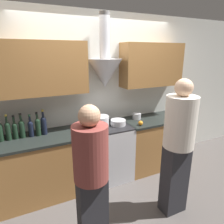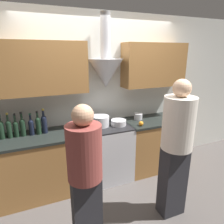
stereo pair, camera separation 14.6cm
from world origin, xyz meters
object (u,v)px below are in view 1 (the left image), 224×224
stock_pot (100,121)px  mixing_bowl (118,122)px  wine_bottle_3 (0,131)px  wine_bottle_7 (31,128)px  wine_bottle_8 (38,126)px  orange_fruit (141,123)px  person_foreground_left (91,176)px  stove_range (109,151)px  saucepan (137,116)px  wine_bottle_9 (44,124)px  wine_bottle_6 (22,128)px  person_foreground_right (178,144)px  wine_bottle_4 (8,130)px  wine_bottle_5 (15,130)px

stock_pot → mixing_bowl: 0.29m
wine_bottle_3 → wine_bottle_7: bearing=-1.9°
wine_bottle_3 → mixing_bowl: (1.64, -0.12, -0.10)m
wine_bottle_8 → orange_fruit: size_ratio=4.53×
person_foreground_left → stove_range: bearing=57.7°
saucepan → person_foreground_left: 1.72m
mixing_bowl → wine_bottle_3: bearing=175.9°
wine_bottle_9 → saucepan: wine_bottle_9 is taller
wine_bottle_7 → wine_bottle_9: wine_bottle_9 is taller
wine_bottle_8 → mixing_bowl: size_ratio=1.40×
stock_pot → wine_bottle_6: bearing=177.8°
mixing_bowl → orange_fruit: 0.35m
wine_bottle_8 → stock_pot: bearing=-1.7°
wine_bottle_7 → person_foreground_right: 1.92m
stock_pot → orange_fruit: size_ratio=3.80×
wine_bottle_6 → wine_bottle_7: wine_bottle_6 is taller
wine_bottle_9 → wine_bottle_4: bearing=-179.8°
wine_bottle_9 → orange_fruit: (1.41, -0.28, -0.11)m
stock_pot → wine_bottle_5: bearing=177.9°
wine_bottle_8 → person_foreground_left: bearing=-72.7°
saucepan → person_foreground_left: person_foreground_left is taller
wine_bottle_3 → wine_bottle_4: bearing=-3.9°
wine_bottle_4 → wine_bottle_8: size_ratio=1.04×
wine_bottle_8 → orange_fruit: (1.49, -0.26, -0.10)m
wine_bottle_6 → mixing_bowl: bearing=-4.8°
wine_bottle_3 → stock_pot: wine_bottle_3 is taller
wine_bottle_3 → wine_bottle_9: size_ratio=0.94×
stock_pot → wine_bottle_8: bearing=178.3°
stove_range → wine_bottle_8: wine_bottle_8 is taller
wine_bottle_8 → saucepan: (1.61, 0.04, -0.09)m
wine_bottle_3 → person_foreground_right: 2.24m
wine_bottle_8 → wine_bottle_9: wine_bottle_9 is taller
wine_bottle_8 → person_foreground_left: person_foreground_left is taller
wine_bottle_8 → wine_bottle_6: bearing=175.7°
wine_bottle_3 → wine_bottle_8: (0.46, -0.02, -0.00)m
wine_bottle_8 → saucepan: 1.61m
wine_bottle_9 → orange_fruit: wine_bottle_9 is taller
wine_bottle_3 → wine_bottle_7: (0.37, -0.01, -0.02)m
wine_bottle_6 → wine_bottle_8: 0.20m
person_foreground_left → person_foreground_right: 1.12m
stock_pot → wine_bottle_4: bearing=178.3°
wine_bottle_7 → orange_fruit: bearing=-9.7°
wine_bottle_6 → stove_range: bearing=-3.9°
stove_range → saucepan: saucepan is taller
orange_fruit → person_foreground_right: person_foreground_right is taller
person_foreground_right → wine_bottle_7: bearing=144.8°
wine_bottle_6 → wine_bottle_8: wine_bottle_6 is taller
person_foreground_left → wine_bottle_6: bearing=115.6°
wine_bottle_7 → stock_pot: size_ratio=1.11×
stock_pot → mixing_bowl: stock_pot is taller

